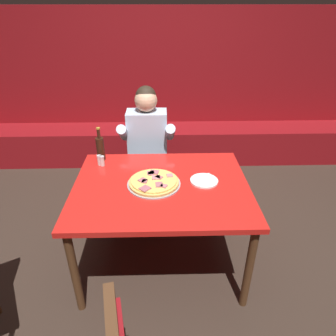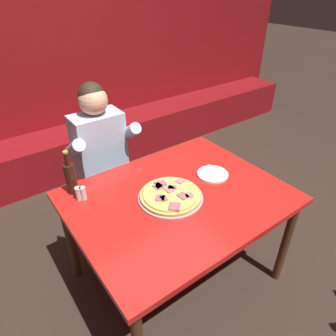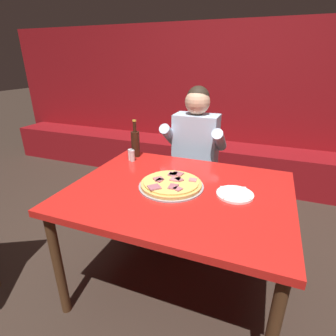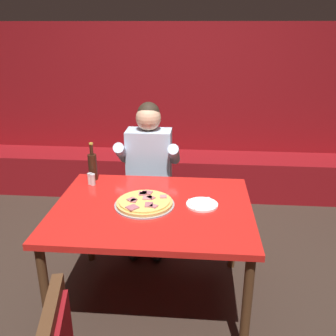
# 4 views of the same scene
# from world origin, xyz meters

# --- Properties ---
(ground_plane) EXTENTS (24.00, 24.00, 0.00)m
(ground_plane) POSITION_xyz_m (0.00, 0.00, 0.00)
(ground_plane) COLOR #33261E
(booth_wall_panel) EXTENTS (6.80, 0.16, 1.90)m
(booth_wall_panel) POSITION_xyz_m (0.00, 2.18, 0.95)
(booth_wall_panel) COLOR maroon
(booth_wall_panel) RESTS_ON ground_plane
(booth_bench) EXTENTS (6.46, 0.48, 0.46)m
(booth_bench) POSITION_xyz_m (0.00, 1.86, 0.23)
(booth_bench) COLOR maroon
(booth_bench) RESTS_ON ground_plane
(main_dining_table) EXTENTS (1.30, 1.02, 0.76)m
(main_dining_table) POSITION_xyz_m (0.00, 0.00, 0.68)
(main_dining_table) COLOR #4C2D19
(main_dining_table) RESTS_ON ground_plane
(pizza) EXTENTS (0.40, 0.40, 0.05)m
(pizza) POSITION_xyz_m (-0.05, 0.01, 0.78)
(pizza) COLOR #9E9EA3
(pizza) RESTS_ON main_dining_table
(plate_white_paper) EXTENTS (0.21, 0.21, 0.02)m
(plate_white_paper) POSITION_xyz_m (0.32, 0.04, 0.77)
(plate_white_paper) COLOR white
(plate_white_paper) RESTS_ON main_dining_table
(beer_bottle) EXTENTS (0.07, 0.07, 0.29)m
(beer_bottle) POSITION_xyz_m (-0.51, 0.41, 0.87)
(beer_bottle) COLOR black
(beer_bottle) RESTS_ON main_dining_table
(shaker_parmesan) EXTENTS (0.04, 0.04, 0.09)m
(shaker_parmesan) POSITION_xyz_m (-0.50, 0.32, 0.80)
(shaker_parmesan) COLOR silver
(shaker_parmesan) RESTS_ON main_dining_table
(shaker_red_pepper_flakes) EXTENTS (0.04, 0.04, 0.09)m
(shaker_red_pepper_flakes) POSITION_xyz_m (-0.48, 0.31, 0.80)
(shaker_red_pepper_flakes) COLOR silver
(shaker_red_pepper_flakes) RESTS_ON main_dining_table
(diner_seated_blue_shirt) EXTENTS (0.53, 0.53, 1.27)m
(diner_seated_blue_shirt) POSITION_xyz_m (-0.13, 0.75, 0.71)
(diner_seated_blue_shirt) COLOR black
(diner_seated_blue_shirt) RESTS_ON ground_plane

